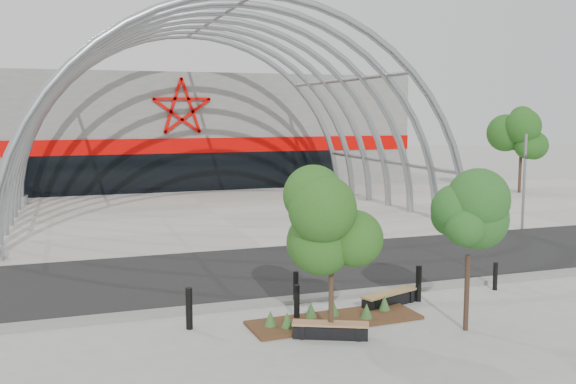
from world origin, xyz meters
The scene contains 18 objects.
ground centered at (0.00, 0.00, 0.00)m, with size 140.00×140.00×0.00m, color gray.
road centered at (0.00, 3.50, 0.01)m, with size 140.00×7.00×0.02m, color black.
forecourt centered at (0.00, 15.50, 0.02)m, with size 60.00×17.00×0.04m, color #A5A196.
kerb centered at (0.00, -0.25, 0.06)m, with size 60.00×0.50×0.12m, color slate.
arena_building centered at (0.00, 33.45, 3.99)m, with size 34.00×15.24×8.00m.
vault_canopy centered at (0.00, 15.50, 0.02)m, with size 20.80×15.80×20.36m.
planting_bed centered at (-0.91, -2.22, 0.11)m, with size 4.58×1.61×0.48m.
signal_pole centered at (12.41, 7.01, 2.29)m, with size 0.30×0.61×4.38m.
street_tree_0 centered at (-1.39, -3.26, 2.77)m, with size 1.69×1.69×3.85m.
street_tree_1 centered at (1.98, -3.87, 2.67)m, with size 1.57×1.57×3.71m.
bench_0 centered at (-1.42, -3.32, 0.19)m, with size 1.83×1.11×0.38m.
bench_1 centered at (1.14, -1.47, 0.20)m, with size 1.96×1.05×0.40m.
bollard_0 centered at (-4.50, -1.57, 0.52)m, with size 0.17×0.17×1.05m, color black.
bollard_1 centered at (-1.28, -0.44, 0.46)m, with size 0.15×0.15×0.93m, color black.
bollard_2 centered at (-1.75, -1.83, 0.47)m, with size 0.15×0.15×0.94m, color black.
bollard_3 centered at (2.12, -1.34, 0.52)m, with size 0.17×0.17×1.04m, color black.
bollard_4 centered at (4.93, -1.06, 0.43)m, with size 0.14×0.14×0.85m, color black.
bg_tree_1 centered at (21.00, 18.00, 4.25)m, with size 2.70×2.70×5.91m.
Camera 1 is at (-7.15, -16.99, 5.40)m, focal length 40.00 mm.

